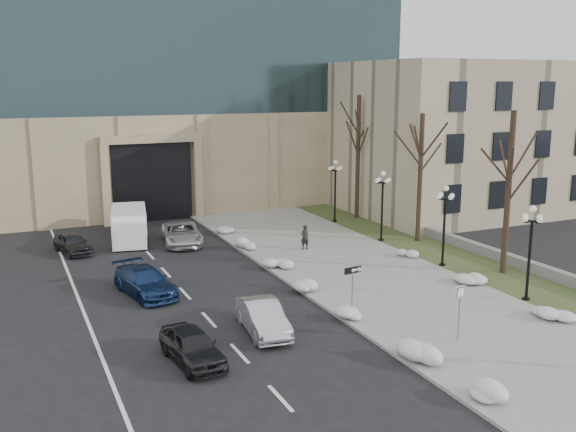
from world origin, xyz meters
name	(u,v)px	position (x,y,z in m)	size (l,w,h in m)	color
ground	(473,387)	(0.00, 0.00, 0.00)	(160.00, 160.00, 0.00)	black
sidewalk	(357,269)	(3.50, 14.00, 0.06)	(9.00, 40.00, 0.12)	gray
curb	(284,279)	(-1.00, 14.00, 0.07)	(0.30, 40.00, 0.14)	gray
grass_strip	(449,257)	(10.00, 14.00, 0.05)	(4.00, 40.00, 0.10)	#3D4A25
stone_wall	(455,241)	(12.00, 16.00, 0.35)	(0.50, 30.00, 0.70)	gray
classical_building	(462,135)	(22.00, 27.98, 6.00)	(22.00, 18.12, 12.00)	#BEB08E
car_a	(192,346)	(-8.40, 5.98, 0.66)	(1.56, 3.87, 1.32)	black
car_b	(263,317)	(-4.85, 7.62, 0.68)	(1.45, 4.15, 1.37)	#A9ACB1
car_c	(145,281)	(-8.34, 14.68, 0.68)	(1.92, 4.71, 1.37)	navy
car_d	(182,233)	(-3.95, 23.96, 0.70)	(2.34, 5.07, 1.41)	#BDBDBD
car_e	(73,243)	(-10.75, 24.47, 0.63)	(1.49, 3.70, 1.26)	#2A2A2F
pedestrian	(305,237)	(2.64, 19.02, 0.89)	(0.57, 0.37, 1.55)	black
box_truck	(129,226)	(-6.88, 26.46, 0.99)	(3.33, 6.72, 2.04)	white
one_way_sign	(355,276)	(-0.53, 7.32, 2.05)	(0.94, 0.27, 2.49)	slate
keep_sign	(460,301)	(2.07, 3.39, 1.76)	(0.51, 0.12, 2.39)	slate
snow_clump_a	(491,400)	(-0.50, -1.44, 0.30)	(1.10, 1.60, 0.36)	white
snow_clump_b	(418,355)	(-0.60, 2.42, 0.30)	(1.10, 1.60, 0.36)	white
snow_clump_c	(350,314)	(-0.78, 7.29, 0.30)	(1.10, 1.60, 0.36)	white
snow_clump_d	(305,285)	(-0.73, 11.97, 0.30)	(1.10, 1.60, 0.36)	white
snow_clump_e	(279,265)	(-0.52, 15.83, 0.30)	(1.10, 1.60, 0.36)	white
snow_clump_f	(243,246)	(-0.85, 20.75, 0.30)	(1.10, 1.60, 0.36)	white
snow_clump_g	(228,231)	(-0.37, 25.08, 0.30)	(1.10, 1.60, 0.36)	white
snow_clump_h	(552,315)	(7.34, 3.50, 0.30)	(1.10, 1.60, 0.36)	white
snow_clump_i	(473,280)	(7.66, 9.11, 0.30)	(1.10, 1.60, 0.36)	white
snow_clump_j	(406,254)	(7.46, 14.88, 0.30)	(1.10, 1.60, 0.36)	white
lamppost_a	(531,240)	(8.30, 6.00, 3.07)	(1.18, 1.18, 4.76)	black
lamppost_b	(445,215)	(8.30, 12.50, 3.07)	(1.18, 1.18, 4.76)	black
lamppost_c	(382,197)	(8.30, 19.00, 3.07)	(1.18, 1.18, 4.76)	black
lamppost_d	(335,183)	(8.30, 25.50, 3.07)	(1.18, 1.18, 4.76)	black
tree_near	(510,170)	(10.50, 10.00, 5.83)	(3.20, 3.20, 9.00)	black
tree_mid	(421,160)	(10.50, 18.00, 5.50)	(3.20, 3.20, 8.50)	black
tree_far	(358,140)	(10.50, 26.00, 6.15)	(3.20, 3.20, 9.50)	black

